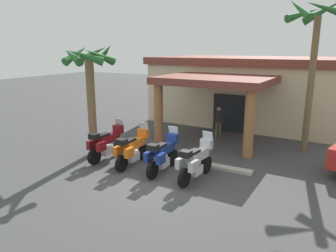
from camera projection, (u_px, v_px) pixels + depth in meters
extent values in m
plane|color=#424244|center=(159.00, 181.00, 11.25)|extent=(80.00, 80.00, 0.00)
cube|color=beige|center=(247.00, 93.00, 20.39)|extent=(11.25, 7.10, 3.61)
cube|color=#1E2328|center=(229.00, 113.00, 17.74)|extent=(1.80, 0.17, 2.10)
cube|color=brown|center=(216.00, 80.00, 15.54)|extent=(5.53, 4.45, 0.35)
cylinder|color=#9E663D|center=(159.00, 113.00, 15.62)|extent=(0.44, 0.44, 2.90)
cylinder|color=#9E663D|center=(249.00, 124.00, 13.37)|extent=(0.44, 0.44, 2.90)
cube|color=brown|center=(249.00, 61.00, 19.90)|extent=(11.67, 7.52, 0.44)
cylinder|color=black|center=(119.00, 147.00, 14.04)|extent=(0.17, 0.67, 0.66)
cylinder|color=black|center=(94.00, 157.00, 12.75)|extent=(0.17, 0.67, 0.66)
cube|color=silver|center=(107.00, 151.00, 13.36)|extent=(0.35, 0.58, 0.32)
cube|color=maroon|center=(109.00, 138.00, 13.36)|extent=(0.36, 1.16, 0.34)
cube|color=black|center=(103.00, 135.00, 13.02)|extent=(0.31, 0.61, 0.10)
cube|color=maroon|center=(118.00, 129.00, 13.82)|extent=(0.45, 0.26, 0.36)
cube|color=#B2BCC6|center=(119.00, 122.00, 13.82)|extent=(0.41, 0.14, 0.36)
cube|color=maroon|center=(92.00, 145.00, 12.90)|extent=(0.20, 0.45, 0.36)
cube|color=maroon|center=(101.00, 147.00, 12.64)|extent=(0.20, 0.45, 0.36)
cube|color=black|center=(94.00, 136.00, 12.59)|extent=(0.38, 0.34, 0.22)
cylinder|color=black|center=(144.00, 152.00, 13.33)|extent=(0.14, 0.66, 0.66)
cylinder|color=black|center=(122.00, 163.00, 12.00)|extent=(0.14, 0.66, 0.66)
cube|color=silver|center=(133.00, 157.00, 12.63)|extent=(0.32, 0.56, 0.32)
cube|color=orange|center=(135.00, 143.00, 12.64)|extent=(0.30, 1.15, 0.34)
cube|color=black|center=(129.00, 140.00, 12.29)|extent=(0.28, 0.60, 0.10)
cube|color=orange|center=(143.00, 133.00, 13.11)|extent=(0.44, 0.24, 0.36)
cube|color=#B2BCC6|center=(144.00, 126.00, 13.12)|extent=(0.40, 0.12, 0.36)
cube|color=orange|center=(118.00, 150.00, 12.15)|extent=(0.18, 0.44, 0.36)
cube|color=orange|center=(129.00, 153.00, 11.91)|extent=(0.18, 0.44, 0.36)
cube|color=black|center=(122.00, 142.00, 11.84)|extent=(0.36, 0.32, 0.22)
cylinder|color=black|center=(173.00, 157.00, 12.66)|extent=(0.14, 0.66, 0.66)
cylinder|color=black|center=(152.00, 170.00, 11.34)|extent=(0.14, 0.66, 0.66)
cube|color=silver|center=(163.00, 163.00, 11.97)|extent=(0.32, 0.56, 0.32)
cube|color=navy|center=(165.00, 149.00, 11.98)|extent=(0.31, 1.15, 0.34)
cube|color=black|center=(160.00, 146.00, 11.63)|extent=(0.28, 0.60, 0.10)
cube|color=navy|center=(172.00, 138.00, 12.45)|extent=(0.44, 0.24, 0.36)
cube|color=#B2BCC6|center=(173.00, 131.00, 12.45)|extent=(0.40, 0.12, 0.36)
cube|color=navy|center=(148.00, 156.00, 11.49)|extent=(0.18, 0.44, 0.36)
cube|color=navy|center=(161.00, 159.00, 11.24)|extent=(0.18, 0.44, 0.36)
cube|color=black|center=(153.00, 147.00, 11.18)|extent=(0.36, 0.32, 0.22)
cylinder|color=black|center=(206.00, 164.00, 11.90)|extent=(0.22, 0.67, 0.66)
cylinder|color=black|center=(184.00, 178.00, 10.66)|extent=(0.22, 0.67, 0.66)
cube|color=silver|center=(196.00, 170.00, 11.25)|extent=(0.38, 0.59, 0.32)
cube|color=#B2B2B7|center=(198.00, 155.00, 11.25)|extent=(0.43, 1.18, 0.34)
cube|color=black|center=(193.00, 152.00, 10.92)|extent=(0.35, 0.63, 0.10)
cube|color=#B2B2B7|center=(207.00, 144.00, 11.69)|extent=(0.46, 0.29, 0.36)
cube|color=#B2BCC6|center=(208.00, 136.00, 11.68)|extent=(0.41, 0.16, 0.36)
cube|color=#B2B2B7|center=(180.00, 163.00, 10.82)|extent=(0.23, 0.46, 0.36)
cube|color=#B2B2B7|center=(194.00, 166.00, 10.54)|extent=(0.23, 0.46, 0.36)
cube|color=black|center=(185.00, 154.00, 10.50)|extent=(0.39, 0.36, 0.22)
cylinder|color=brown|center=(220.00, 130.00, 16.65)|extent=(0.14, 0.14, 0.81)
cylinder|color=brown|center=(216.00, 130.00, 16.63)|extent=(0.14, 0.14, 0.81)
cylinder|color=#262626|center=(218.00, 117.00, 16.48)|extent=(0.32, 0.32, 0.57)
cylinder|color=#262626|center=(223.00, 116.00, 16.49)|extent=(0.09, 0.09, 0.55)
cylinder|color=#262626|center=(214.00, 117.00, 16.45)|extent=(0.09, 0.09, 0.55)
sphere|color=tan|center=(219.00, 109.00, 16.38)|extent=(0.22, 0.22, 0.22)
cylinder|color=brown|center=(311.00, 87.00, 13.81)|extent=(0.29, 0.29, 5.91)
cone|color=#236028|center=(323.00, 11.00, 13.73)|extent=(1.74, 0.59, 1.15)
cone|color=#236028|center=(303.00, 14.00, 13.86)|extent=(1.42, 1.59, 0.82)
cone|color=#236028|center=(300.00, 9.00, 12.89)|extent=(1.34, 1.56, 1.16)
cone|color=#236028|center=(328.00, 9.00, 12.22)|extent=(1.76, 1.07, 0.86)
cylinder|color=brown|center=(92.00, 108.00, 13.69)|extent=(0.36, 0.36, 4.15)
cone|color=#236028|center=(100.00, 56.00, 12.71)|extent=(0.65, 1.52, 0.81)
cone|color=#236028|center=(105.00, 54.00, 13.54)|extent=(1.44, 0.98, 1.01)
cone|color=#236028|center=(92.00, 54.00, 13.85)|extent=(1.43, 1.08, 0.93)
cone|color=#236028|center=(76.00, 54.00, 13.50)|extent=(0.40, 1.46, 0.96)
cone|color=#236028|center=(72.00, 56.00, 12.71)|extent=(1.51, 0.89, 0.81)
cone|color=#236028|center=(85.00, 56.00, 12.46)|extent=(1.45, 1.08, 0.79)
cube|color=#ADA89E|center=(164.00, 157.00, 13.51)|extent=(7.57, 0.36, 0.12)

